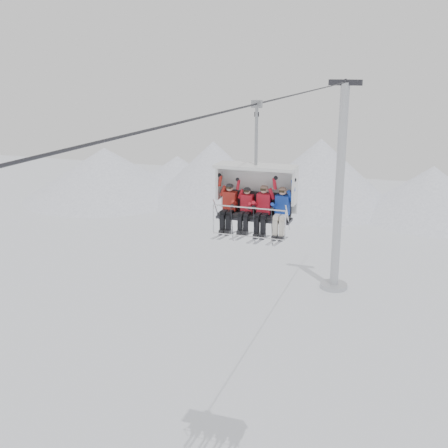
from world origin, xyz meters
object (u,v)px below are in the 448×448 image
(skier_center_right, at_px, (263,208))
(skier_center_left, at_px, (246,208))
(lift_tower_right, at_px, (338,204))
(skier_far_right, at_px, (281,210))
(skier_far_left, at_px, (229,206))
(chairlift_carrier, at_px, (257,190))

(skier_center_right, bearing_deg, skier_center_left, -178.57)
(lift_tower_right, height_order, skier_far_right, lift_tower_right)
(skier_far_right, bearing_deg, skier_far_left, -179.94)
(chairlift_carrier, height_order, skier_far_right, chairlift_carrier)
(lift_tower_right, relative_size, skier_far_right, 7.99)
(chairlift_carrier, xyz_separation_m, skier_center_left, (-0.24, -0.32, -0.52))
(chairlift_carrier, xyz_separation_m, skier_far_left, (-0.80, -0.31, -0.48))
(skier_center_right, distance_m, skier_far_right, 0.57)
(skier_far_right, bearing_deg, skier_center_left, -179.40)
(skier_center_left, bearing_deg, skier_far_left, 178.99)
(chairlift_carrier, distance_m, skier_center_left, 0.65)
(skier_far_left, height_order, skier_center_right, skier_center_right)
(chairlift_carrier, height_order, skier_far_left, chairlift_carrier)
(chairlift_carrier, distance_m, skier_far_right, 1.04)
(skier_center_left, xyz_separation_m, skier_far_right, (1.11, 0.01, 0.04))
(chairlift_carrier, height_order, skier_center_left, chairlift_carrier)
(skier_far_left, distance_m, skier_far_right, 1.67)
(lift_tower_right, bearing_deg, chairlift_carrier, -90.00)
(lift_tower_right, bearing_deg, skier_far_right, -87.41)
(skier_far_left, distance_m, skier_center_right, 1.10)
(chairlift_carrier, relative_size, skier_center_left, 2.36)
(chairlift_carrier, height_order, skier_center_right, chairlift_carrier)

